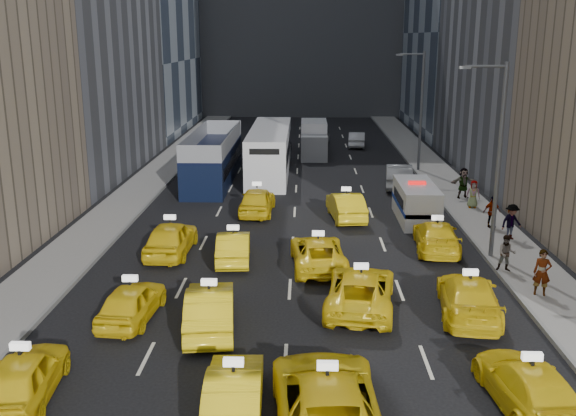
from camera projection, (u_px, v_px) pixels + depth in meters
name	position (u px, v px, depth m)	size (l,w,h in m)	color
ground	(283.00, 394.00, 18.64)	(160.00, 160.00, 0.00)	black
sidewalk_west	(140.00, 190.00, 43.03)	(3.00, 90.00, 0.15)	gray
sidewalk_east	(454.00, 192.00, 42.49)	(3.00, 90.00, 0.15)	gray
curb_west	(161.00, 190.00, 42.99)	(0.15, 90.00, 0.18)	slate
curb_east	(432.00, 192.00, 42.53)	(0.15, 90.00, 0.18)	slate
streetlight_near	(497.00, 155.00, 28.72)	(2.15, 0.22, 9.00)	#595B60
streetlight_far	(420.00, 107.00, 48.03)	(2.15, 0.22, 9.00)	#595B60
taxi_4	(24.00, 377.00, 18.15)	(1.72, 4.28, 1.46)	yellow
taxi_5	(234.00, 393.00, 17.35)	(1.50, 4.30, 1.42)	yellow
taxi_6	(327.00, 402.00, 16.70)	(2.77, 6.00, 1.67)	yellow
taxi_7	(529.00, 386.00, 17.73)	(1.93, 4.74, 1.38)	yellow
taxi_8	(132.00, 302.00, 23.34)	(1.65, 4.09, 1.39)	yellow
taxi_9	(210.00, 309.00, 22.57)	(1.65, 4.72, 1.55)	yellow
taxi_10	(360.00, 290.00, 24.34)	(2.45, 5.32, 1.48)	yellow
taxi_11	(469.00, 297.00, 23.69)	(2.08, 5.12, 1.49)	yellow
taxi_12	(171.00, 238.00, 30.39)	(1.91, 4.74, 1.61)	yellow
taxi_13	(234.00, 246.00, 29.52)	(1.47, 4.21, 1.39)	yellow
taxi_14	(318.00, 253.00, 28.67)	(2.29, 4.97, 1.38)	yellow
taxi_15	(436.00, 236.00, 30.94)	(2.01, 4.94, 1.43)	yellow
taxi_16	(257.00, 201.00, 37.36)	(1.87, 4.65, 1.59)	yellow
taxi_17	(346.00, 206.00, 36.31)	(1.63, 4.66, 1.54)	yellow
nypd_van	(416.00, 203.00, 36.03)	(2.28, 5.30, 2.24)	silver
double_decker	(213.00, 157.00, 45.58)	(3.68, 12.38, 3.55)	black
city_bus	(270.00, 151.00, 48.14)	(3.91, 13.62, 3.47)	silver
box_truck	(314.00, 139.00, 55.44)	(2.40, 6.49, 2.94)	white
misc_car_0	(399.00, 176.00, 43.95)	(1.73, 4.95, 1.63)	#969A9D
misc_car_1	(216.00, 148.00, 55.42)	(2.45, 5.31, 1.47)	black
misc_car_2	(318.00, 137.00, 61.53)	(1.96, 4.81, 1.40)	slate
misc_car_3	(281.00, 140.00, 59.53)	(1.80, 4.48, 1.53)	black
misc_car_4	(357.00, 139.00, 60.26)	(1.48, 4.24, 1.40)	#B8BBC1
pedestrian_0	(542.00, 272.00, 25.17)	(0.68, 0.45, 1.86)	gray
pedestrian_1	(507.00, 253.00, 27.78)	(0.79, 0.43, 1.62)	gray
pedestrian_2	(511.00, 222.00, 32.13)	(1.17, 0.48, 1.82)	gray
pedestrian_3	(492.00, 212.00, 34.17)	(1.01, 0.46, 1.72)	gray
pedestrian_4	(473.00, 194.00, 38.17)	(0.81, 0.44, 1.65)	gray
pedestrian_5	(463.00, 183.00, 40.45)	(1.78, 0.51, 1.92)	gray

